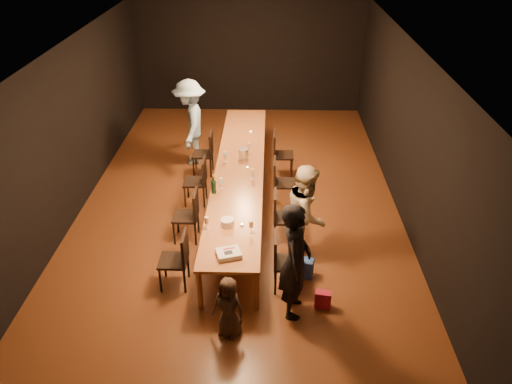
{
  "coord_description": "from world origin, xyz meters",
  "views": [
    {
      "loc": [
        0.55,
        -8.23,
        5.07
      ],
      "look_at": [
        0.35,
        -1.28,
        1.0
      ],
      "focal_mm": 35.0,
      "sensor_mm": 36.0,
      "label": 1
    }
  ],
  "objects_px": {
    "chair_right_3": "(283,155)",
    "birthday_cake": "(229,254)",
    "child": "(229,307)",
    "chair_left_1": "(185,216)",
    "chair_left_3": "(203,154)",
    "chair_left_2": "(195,181)",
    "man_blue": "(191,123)",
    "ice_bucket": "(243,154)",
    "woman_birthday": "(295,261)",
    "chair_left_0": "(173,260)",
    "champagne_bottle": "(214,184)",
    "plate_stack": "(227,223)",
    "table": "(239,171)",
    "woman_tan": "(307,214)",
    "chair_right_0": "(288,262)",
    "chair_right_1": "(286,217)",
    "chair_right_2": "(284,182)"
  },
  "relations": [
    {
      "from": "chair_left_0",
      "to": "plate_stack",
      "type": "height_order",
      "value": "chair_left_0"
    },
    {
      "from": "birthday_cake",
      "to": "plate_stack",
      "type": "xyz_separation_m",
      "value": [
        -0.08,
        0.75,
        0.02
      ]
    },
    {
      "from": "chair_right_3",
      "to": "child",
      "type": "bearing_deg",
      "value": -9.99
    },
    {
      "from": "table",
      "to": "woman_tan",
      "type": "distance_m",
      "value": 2.02
    },
    {
      "from": "birthday_cake",
      "to": "chair_left_2",
      "type": "bearing_deg",
      "value": 90.14
    },
    {
      "from": "chair_left_3",
      "to": "woman_birthday",
      "type": "xyz_separation_m",
      "value": [
        1.77,
        -4.1,
        0.41
      ]
    },
    {
      "from": "chair_left_0",
      "to": "chair_left_2",
      "type": "relative_size",
      "value": 1.0
    },
    {
      "from": "chair_left_1",
      "to": "woman_tan",
      "type": "bearing_deg",
      "value": -102.98
    },
    {
      "from": "table",
      "to": "chair_left_1",
      "type": "height_order",
      "value": "chair_left_1"
    },
    {
      "from": "chair_right_1",
      "to": "chair_left_0",
      "type": "bearing_deg",
      "value": -54.78
    },
    {
      "from": "chair_left_0",
      "to": "woman_birthday",
      "type": "height_order",
      "value": "woman_birthday"
    },
    {
      "from": "woman_tan",
      "to": "plate_stack",
      "type": "distance_m",
      "value": 1.25
    },
    {
      "from": "chair_right_3",
      "to": "birthday_cake",
      "type": "distance_m",
      "value": 3.95
    },
    {
      "from": "chair_left_0",
      "to": "chair_left_2",
      "type": "bearing_deg",
      "value": 0.0
    },
    {
      "from": "chair_right_1",
      "to": "chair_right_2",
      "type": "distance_m",
      "value": 1.2
    },
    {
      "from": "chair_left_2",
      "to": "chair_right_3",
      "type": "bearing_deg",
      "value": -54.78
    },
    {
      "from": "man_blue",
      "to": "child",
      "type": "bearing_deg",
      "value": 8.23
    },
    {
      "from": "man_blue",
      "to": "champagne_bottle",
      "type": "height_order",
      "value": "man_blue"
    },
    {
      "from": "chair_left_2",
      "to": "birthday_cake",
      "type": "xyz_separation_m",
      "value": [
        0.85,
        -2.64,
        0.32
      ]
    },
    {
      "from": "champagne_bottle",
      "to": "chair_left_2",
      "type": "bearing_deg",
      "value": 117.32
    },
    {
      "from": "chair_left_1",
      "to": "table",
      "type": "bearing_deg",
      "value": -35.31
    },
    {
      "from": "chair_left_0",
      "to": "champagne_bottle",
      "type": "distance_m",
      "value": 1.63
    },
    {
      "from": "chair_left_1",
      "to": "chair_left_3",
      "type": "xyz_separation_m",
      "value": [
        0.0,
        2.4,
        0.0
      ]
    },
    {
      "from": "birthday_cake",
      "to": "chair_left_3",
      "type": "bearing_deg",
      "value": 84.77
    },
    {
      "from": "ice_bucket",
      "to": "woman_birthday",
      "type": "bearing_deg",
      "value": -75.35
    },
    {
      "from": "chair_right_0",
      "to": "chair_right_2",
      "type": "distance_m",
      "value": 2.4
    },
    {
      "from": "plate_stack",
      "to": "table",
      "type": "bearing_deg",
      "value": 87.74
    },
    {
      "from": "man_blue",
      "to": "birthday_cake",
      "type": "relative_size",
      "value": 4.72
    },
    {
      "from": "chair_left_3",
      "to": "plate_stack",
      "type": "xyz_separation_m",
      "value": [
        0.78,
        -3.09,
        0.34
      ]
    },
    {
      "from": "chair_left_0",
      "to": "champagne_bottle",
      "type": "relative_size",
      "value": 2.64
    },
    {
      "from": "chair_left_2",
      "to": "plate_stack",
      "type": "relative_size",
      "value": 4.49
    },
    {
      "from": "chair_right_1",
      "to": "child",
      "type": "xyz_separation_m",
      "value": [
        -0.8,
        -2.16,
        -0.01
      ]
    },
    {
      "from": "chair_right_0",
      "to": "chair_right_1",
      "type": "height_order",
      "value": "same"
    },
    {
      "from": "chair_right_3",
      "to": "chair_left_2",
      "type": "height_order",
      "value": "same"
    },
    {
      "from": "chair_left_2",
      "to": "man_blue",
      "type": "relative_size",
      "value": 0.5
    },
    {
      "from": "chair_right_3",
      "to": "chair_left_3",
      "type": "height_order",
      "value": "same"
    },
    {
      "from": "man_blue",
      "to": "chair_left_2",
      "type": "bearing_deg",
      "value": 4.8
    },
    {
      "from": "woman_birthday",
      "to": "table",
      "type": "bearing_deg",
      "value": 21.08
    },
    {
      "from": "chair_left_1",
      "to": "child",
      "type": "distance_m",
      "value": 2.34
    },
    {
      "from": "chair_left_2",
      "to": "birthday_cake",
      "type": "distance_m",
      "value": 2.8
    },
    {
      "from": "chair_left_3",
      "to": "birthday_cake",
      "type": "bearing_deg",
      "value": -167.5
    },
    {
      "from": "chair_left_1",
      "to": "chair_left_3",
      "type": "height_order",
      "value": "same"
    },
    {
      "from": "table",
      "to": "chair_left_3",
      "type": "bearing_deg",
      "value": 125.31
    },
    {
      "from": "chair_left_1",
      "to": "woman_tan",
      "type": "xyz_separation_m",
      "value": [
        2.0,
        -0.46,
        0.37
      ]
    },
    {
      "from": "chair_right_3",
      "to": "champagne_bottle",
      "type": "bearing_deg",
      "value": -30.27
    },
    {
      "from": "table",
      "to": "chair_left_0",
      "type": "height_order",
      "value": "chair_left_0"
    },
    {
      "from": "woman_birthday",
      "to": "chair_right_0",
      "type": "bearing_deg",
      "value": 11.41
    },
    {
      "from": "table",
      "to": "plate_stack",
      "type": "distance_m",
      "value": 1.9
    },
    {
      "from": "chair_left_2",
      "to": "chair_left_3",
      "type": "distance_m",
      "value": 1.2
    },
    {
      "from": "man_blue",
      "to": "birthday_cake",
      "type": "distance_m",
      "value": 4.54
    }
  ]
}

